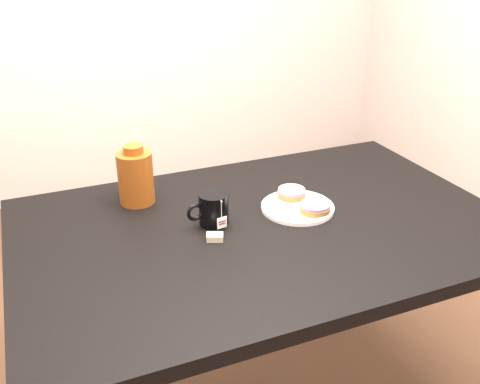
{
  "coord_description": "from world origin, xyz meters",
  "views": [
    {
      "loc": [
        -0.58,
        -1.22,
        1.5
      ],
      "look_at": [
        -0.03,
        0.1,
        0.81
      ],
      "focal_mm": 40.0,
      "sensor_mm": 36.0,
      "label": 1
    }
  ],
  "objects_px": {
    "teabag_pouch": "(215,237)",
    "plate": "(297,207)",
    "bagel_back": "(292,193)",
    "bagel_front": "(315,208)",
    "bagel_package": "(136,177)",
    "table": "(263,248)",
    "mug": "(213,209)"
  },
  "relations": [
    {
      "from": "table",
      "to": "plate",
      "type": "relative_size",
      "value": 6.35
    },
    {
      "from": "mug",
      "to": "bagel_package",
      "type": "height_order",
      "value": "bagel_package"
    },
    {
      "from": "plate",
      "to": "bagel_package",
      "type": "xyz_separation_m",
      "value": [
        -0.44,
        0.24,
        0.08
      ]
    },
    {
      "from": "plate",
      "to": "bagel_front",
      "type": "distance_m",
      "value": 0.06
    },
    {
      "from": "table",
      "to": "bagel_front",
      "type": "bearing_deg",
      "value": -5.73
    },
    {
      "from": "plate",
      "to": "bagel_package",
      "type": "relative_size",
      "value": 1.18
    },
    {
      "from": "table",
      "to": "bagel_front",
      "type": "relative_size",
      "value": 12.5
    },
    {
      "from": "bagel_front",
      "to": "bagel_back",
      "type": "bearing_deg",
      "value": 98.3
    },
    {
      "from": "table",
      "to": "bagel_front",
      "type": "xyz_separation_m",
      "value": [
        0.16,
        -0.02,
        0.11
      ]
    },
    {
      "from": "plate",
      "to": "bagel_front",
      "type": "bearing_deg",
      "value": -63.06
    },
    {
      "from": "bagel_front",
      "to": "teabag_pouch",
      "type": "distance_m",
      "value": 0.32
    },
    {
      "from": "table",
      "to": "bagel_package",
      "type": "bearing_deg",
      "value": 137.94
    },
    {
      "from": "bagel_package",
      "to": "bagel_front",
      "type": "bearing_deg",
      "value": -32.1
    },
    {
      "from": "table",
      "to": "mug",
      "type": "distance_m",
      "value": 0.2
    },
    {
      "from": "table",
      "to": "teabag_pouch",
      "type": "relative_size",
      "value": 31.11
    },
    {
      "from": "plate",
      "to": "mug",
      "type": "height_order",
      "value": "mug"
    },
    {
      "from": "bagel_back",
      "to": "teabag_pouch",
      "type": "distance_m",
      "value": 0.33
    },
    {
      "from": "table",
      "to": "mug",
      "type": "relative_size",
      "value": 10.6
    },
    {
      "from": "plate",
      "to": "bagel_back",
      "type": "distance_m",
      "value": 0.06
    },
    {
      "from": "table",
      "to": "bagel_front",
      "type": "height_order",
      "value": "bagel_front"
    },
    {
      "from": "mug",
      "to": "bagel_front",
      "type": "bearing_deg",
      "value": -21.06
    },
    {
      "from": "table",
      "to": "plate",
      "type": "height_order",
      "value": "plate"
    },
    {
      "from": "plate",
      "to": "bagel_back",
      "type": "bearing_deg",
      "value": 79.86
    },
    {
      "from": "plate",
      "to": "bagel_front",
      "type": "height_order",
      "value": "bagel_front"
    },
    {
      "from": "bagel_back",
      "to": "teabag_pouch",
      "type": "height_order",
      "value": "bagel_back"
    },
    {
      "from": "bagel_front",
      "to": "plate",
      "type": "bearing_deg",
      "value": 116.94
    },
    {
      "from": "bagel_front",
      "to": "mug",
      "type": "relative_size",
      "value": 0.85
    },
    {
      "from": "mug",
      "to": "teabag_pouch",
      "type": "height_order",
      "value": "mug"
    },
    {
      "from": "teabag_pouch",
      "to": "plate",
      "type": "bearing_deg",
      "value": 14.19
    },
    {
      "from": "bagel_front",
      "to": "teabag_pouch",
      "type": "height_order",
      "value": "bagel_front"
    },
    {
      "from": "mug",
      "to": "plate",
      "type": "bearing_deg",
      "value": -10.92
    },
    {
      "from": "table",
      "to": "teabag_pouch",
      "type": "distance_m",
      "value": 0.19
    }
  ]
}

